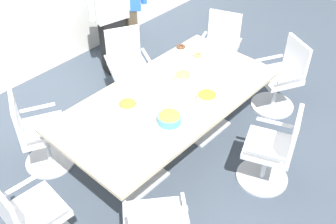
{
  "coord_description": "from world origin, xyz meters",
  "views": [
    {
      "loc": [
        -2.43,
        -2.23,
        3.32
      ],
      "look_at": [
        0.0,
        0.0,
        0.55
      ],
      "focal_mm": 43.58,
      "sensor_mm": 36.0,
      "label": 1
    }
  ],
  "objects_px": {
    "office_chair_1": "(273,152)",
    "person_standing_0": "(111,14)",
    "office_chair_5": "(39,136)",
    "conference_table": "(168,107)",
    "napkin_pile": "(112,153)",
    "snack_bowl_pretzels": "(128,105)",
    "snack_bowl_cookies": "(183,76)",
    "donut_platter": "(192,50)",
    "snack_bowl_chips_orange": "(207,96)",
    "office_chair_3": "(220,51)",
    "person_standing_1": "(124,3)",
    "office_chair_4": "(128,69)",
    "office_chair_6": "(31,220)",
    "snack_bowl_chips_yellow": "(169,118)",
    "office_chair_2": "(281,79)"
  },
  "relations": [
    {
      "from": "office_chair_5",
      "to": "person_standing_0",
      "type": "distance_m",
      "value": 1.99
    },
    {
      "from": "person_standing_1",
      "to": "snack_bowl_chips_orange",
      "type": "relative_size",
      "value": 8.26
    },
    {
      "from": "office_chair_3",
      "to": "donut_platter",
      "type": "xyz_separation_m",
      "value": [
        -0.7,
        -0.08,
        0.36
      ]
    },
    {
      "from": "office_chair_4",
      "to": "snack_bowl_chips_orange",
      "type": "relative_size",
      "value": 4.31
    },
    {
      "from": "person_standing_1",
      "to": "snack_bowl_chips_yellow",
      "type": "bearing_deg",
      "value": 101.27
    },
    {
      "from": "conference_table",
      "to": "napkin_pile",
      "type": "relative_size",
      "value": 14.05
    },
    {
      "from": "conference_table",
      "to": "snack_bowl_pretzels",
      "type": "height_order",
      "value": "snack_bowl_pretzels"
    },
    {
      "from": "conference_table",
      "to": "snack_bowl_chips_orange",
      "type": "height_order",
      "value": "snack_bowl_chips_orange"
    },
    {
      "from": "office_chair_1",
      "to": "napkin_pile",
      "type": "height_order",
      "value": "office_chair_1"
    },
    {
      "from": "office_chair_2",
      "to": "office_chair_3",
      "type": "height_order",
      "value": "same"
    },
    {
      "from": "office_chair_1",
      "to": "office_chair_5",
      "type": "xyz_separation_m",
      "value": [
        -1.44,
        1.93,
        0.0
      ]
    },
    {
      "from": "office_chair_4",
      "to": "person_standing_1",
      "type": "distance_m",
      "value": 0.99
    },
    {
      "from": "office_chair_5",
      "to": "snack_bowl_chips_yellow",
      "type": "relative_size",
      "value": 3.93
    },
    {
      "from": "snack_bowl_chips_yellow",
      "to": "snack_bowl_cookies",
      "type": "xyz_separation_m",
      "value": [
        0.61,
        0.36,
        -0.01
      ]
    },
    {
      "from": "office_chair_1",
      "to": "office_chair_3",
      "type": "bearing_deg",
      "value": 31.55
    },
    {
      "from": "office_chair_1",
      "to": "person_standing_0",
      "type": "relative_size",
      "value": 0.55
    },
    {
      "from": "snack_bowl_chips_orange",
      "to": "donut_platter",
      "type": "height_order",
      "value": "snack_bowl_chips_orange"
    },
    {
      "from": "snack_bowl_cookies",
      "to": "snack_bowl_chips_orange",
      "type": "height_order",
      "value": "snack_bowl_cookies"
    },
    {
      "from": "person_standing_1",
      "to": "snack_bowl_cookies",
      "type": "height_order",
      "value": "person_standing_1"
    },
    {
      "from": "office_chair_1",
      "to": "office_chair_3",
      "type": "height_order",
      "value": "same"
    },
    {
      "from": "office_chair_4",
      "to": "office_chair_6",
      "type": "bearing_deg",
      "value": 54.07
    },
    {
      "from": "person_standing_0",
      "to": "snack_bowl_chips_yellow",
      "type": "bearing_deg",
      "value": 74.95
    },
    {
      "from": "office_chair_2",
      "to": "napkin_pile",
      "type": "height_order",
      "value": "office_chair_2"
    },
    {
      "from": "office_chair_4",
      "to": "office_chair_1",
      "type": "bearing_deg",
      "value": 116.6
    },
    {
      "from": "office_chair_2",
      "to": "office_chair_4",
      "type": "bearing_deg",
      "value": 63.71
    },
    {
      "from": "office_chair_5",
      "to": "snack_bowl_chips_orange",
      "type": "distance_m",
      "value": 1.79
    },
    {
      "from": "office_chair_3",
      "to": "donut_platter",
      "type": "height_order",
      "value": "office_chair_3"
    },
    {
      "from": "snack_bowl_pretzels",
      "to": "napkin_pile",
      "type": "xyz_separation_m",
      "value": [
        -0.53,
        -0.36,
        -0.02
      ]
    },
    {
      "from": "napkin_pile",
      "to": "office_chair_1",
      "type": "bearing_deg",
      "value": -33.67
    },
    {
      "from": "snack_bowl_pretzels",
      "to": "snack_bowl_chips_yellow",
      "type": "bearing_deg",
      "value": -72.66
    },
    {
      "from": "conference_table",
      "to": "office_chair_2",
      "type": "distance_m",
      "value": 1.62
    },
    {
      "from": "office_chair_6",
      "to": "office_chair_4",
      "type": "bearing_deg",
      "value": 120.75
    },
    {
      "from": "office_chair_1",
      "to": "office_chair_6",
      "type": "relative_size",
      "value": 1.0
    },
    {
      "from": "snack_bowl_pretzels",
      "to": "donut_platter",
      "type": "xyz_separation_m",
      "value": [
        1.25,
        0.23,
        -0.03
      ]
    },
    {
      "from": "person_standing_1",
      "to": "napkin_pile",
      "type": "bearing_deg",
      "value": 88.53
    },
    {
      "from": "snack_bowl_cookies",
      "to": "donut_platter",
      "type": "distance_m",
      "value": 0.59
    },
    {
      "from": "office_chair_5",
      "to": "snack_bowl_cookies",
      "type": "xyz_separation_m",
      "value": [
        1.4,
        -0.76,
        0.39
      ]
    },
    {
      "from": "office_chair_4",
      "to": "snack_bowl_pretzels",
      "type": "distance_m",
      "value": 1.28
    },
    {
      "from": "person_standing_1",
      "to": "donut_platter",
      "type": "distance_m",
      "value": 1.33
    },
    {
      "from": "office_chair_2",
      "to": "napkin_pile",
      "type": "xyz_separation_m",
      "value": [
        -2.47,
        0.29,
        0.38
      ]
    },
    {
      "from": "office_chair_1",
      "to": "office_chair_4",
      "type": "distance_m",
      "value": 2.15
    },
    {
      "from": "office_chair_3",
      "to": "person_standing_1",
      "type": "relative_size",
      "value": 0.52
    },
    {
      "from": "snack_bowl_chips_yellow",
      "to": "donut_platter",
      "type": "relative_size",
      "value": 0.61
    },
    {
      "from": "office_chair_4",
      "to": "snack_bowl_chips_yellow",
      "type": "height_order",
      "value": "office_chair_4"
    },
    {
      "from": "office_chair_2",
      "to": "napkin_pile",
      "type": "bearing_deg",
      "value": 111.29
    },
    {
      "from": "office_chair_2",
      "to": "donut_platter",
      "type": "bearing_deg",
      "value": 66.05
    },
    {
      "from": "conference_table",
      "to": "person_standing_0",
      "type": "height_order",
      "value": "person_standing_0"
    },
    {
      "from": "snack_bowl_cookies",
      "to": "napkin_pile",
      "type": "relative_size",
      "value": 1.09
    },
    {
      "from": "office_chair_3",
      "to": "person_standing_1",
      "type": "height_order",
      "value": "person_standing_1"
    },
    {
      "from": "snack_bowl_chips_orange",
      "to": "person_standing_1",
      "type": "bearing_deg",
      "value": 69.77
    }
  ]
}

